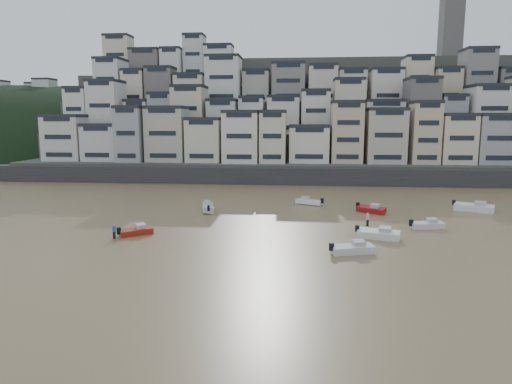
# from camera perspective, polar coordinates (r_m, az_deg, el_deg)

# --- Properties ---
(ground) EXTENTS (400.00, 400.00, 0.00)m
(ground) POSITION_cam_1_polar(r_m,az_deg,el_deg) (34.75, -10.71, -14.50)
(ground) COLOR olive
(ground) RESTS_ON ground
(sea_strip) EXTENTS (340.00, 340.00, 0.00)m
(sea_strip) POSITION_cam_1_polar(r_m,az_deg,el_deg) (212.57, -28.86, 4.36)
(sea_strip) COLOR #41575E
(sea_strip) RESTS_ON ground
(harbor_wall) EXTENTS (140.00, 3.00, 3.50)m
(harbor_wall) POSITION_cam_1_polar(r_m,az_deg,el_deg) (96.28, 5.81, 1.96)
(harbor_wall) COLOR #38383A
(harbor_wall) RESTS_ON ground
(hillside) EXTENTS (141.04, 66.00, 50.00)m
(hillside) POSITION_cam_1_polar(r_m,az_deg,el_deg) (135.47, 7.79, 8.79)
(hillside) COLOR #4C4C47
(hillside) RESTS_ON ground
(headland) EXTENTS (216.00, 135.00, 53.33)m
(headland) POSITION_cam_1_polar(r_m,az_deg,el_deg) (196.02, -26.85, 4.20)
(headland) COLOR black
(headland) RESTS_ON ground
(boat_b) EXTENTS (5.53, 3.30, 1.43)m
(boat_b) POSITION_cam_1_polar(r_m,az_deg,el_deg) (54.93, 15.09, -4.96)
(boat_b) COLOR white
(boat_b) RESTS_ON ground
(boat_g) EXTENTS (6.24, 4.50, 1.64)m
(boat_g) POSITION_cam_1_polar(r_m,az_deg,el_deg) (75.82, 25.60, -1.60)
(boat_g) COLOR white
(boat_g) RESTS_ON ground
(boat_f) EXTENTS (2.85, 5.43, 1.41)m
(boat_f) POSITION_cam_1_polar(r_m,az_deg,el_deg) (69.00, -6.03, -1.82)
(boat_f) COLOR silver
(boat_f) RESTS_ON ground
(boat_a) EXTENTS (5.12, 2.96, 1.33)m
(boat_a) POSITION_cam_1_polar(r_m,az_deg,el_deg) (48.47, 11.97, -6.81)
(boat_a) COLOR silver
(boat_a) RESTS_ON ground
(boat_j) EXTENTS (4.29, 3.75, 1.18)m
(boat_j) POSITION_cam_1_polar(r_m,az_deg,el_deg) (56.67, -14.78, -4.64)
(boat_j) COLOR #9C2413
(boat_j) RESTS_ON ground
(boat_h) EXTENTS (4.92, 3.35, 1.28)m
(boat_h) POSITION_cam_1_polar(r_m,az_deg,el_deg) (74.33, 6.67, -1.08)
(boat_h) COLOR white
(boat_h) RESTS_ON ground
(boat_d) EXTENTS (4.74, 2.33, 1.24)m
(boat_d) POSITION_cam_1_polar(r_m,az_deg,el_deg) (61.92, 20.63, -3.74)
(boat_d) COLOR silver
(boat_d) RESTS_ON ground
(boat_e) EXTENTS (4.70, 4.00, 1.28)m
(boat_e) POSITION_cam_1_polar(r_m,az_deg,el_deg) (69.58, 14.19, -2.02)
(boat_e) COLOR maroon
(boat_e) RESTS_ON ground
(person_blue) EXTENTS (0.44, 0.44, 1.74)m
(person_blue) POSITION_cam_1_polar(r_m,az_deg,el_deg) (55.72, -17.33, -4.70)
(person_blue) COLOR blue
(person_blue) RESTS_ON ground
(person_pink) EXTENTS (0.44, 0.44, 1.74)m
(person_pink) POSITION_cam_1_polar(r_m,az_deg,el_deg) (61.10, 13.78, -3.33)
(person_pink) COLOR #DBA99B
(person_pink) RESTS_ON ground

